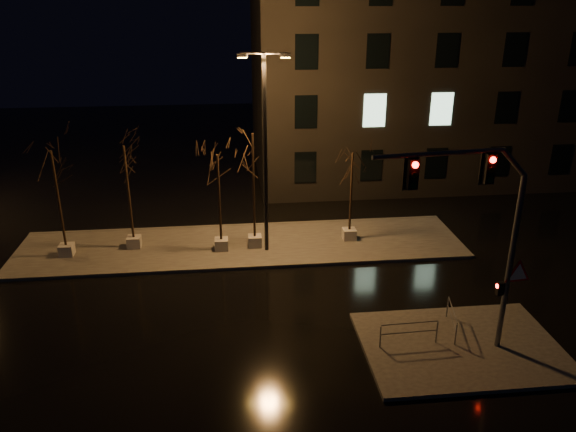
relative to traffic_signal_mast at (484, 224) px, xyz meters
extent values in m
plane|color=black|center=(-7.58, 3.80, -4.94)|extent=(90.00, 90.00, 0.00)
cube|color=#3F3C38|center=(-7.58, 9.80, -4.87)|extent=(22.00, 5.00, 0.15)
cube|color=#3F3C38|center=(-0.08, 0.30, -4.87)|extent=(7.00, 5.00, 0.15)
cube|color=black|center=(6.42, 21.80, 2.56)|extent=(25.00, 12.00, 15.00)
cube|color=#ADA9A1|center=(-15.94, 9.41, -4.52)|extent=(0.65, 0.65, 0.55)
cylinder|color=black|center=(-15.94, 9.41, -1.94)|extent=(0.11, 0.11, 4.61)
cube|color=#ADA9A1|center=(-12.87, 10.00, -4.52)|extent=(0.65, 0.65, 0.55)
cylinder|color=black|center=(-12.87, 10.00, -1.95)|extent=(0.11, 0.11, 4.58)
cube|color=#ADA9A1|center=(-8.59, 9.27, -4.52)|extent=(0.65, 0.65, 0.55)
cylinder|color=black|center=(-8.59, 9.27, -2.13)|extent=(0.11, 0.11, 4.23)
cube|color=#ADA9A1|center=(-6.95, 9.47, -4.52)|extent=(0.65, 0.65, 0.55)
cylinder|color=black|center=(-6.95, 9.47, -1.67)|extent=(0.11, 0.11, 5.14)
cube|color=#ADA9A1|center=(-2.13, 9.80, -4.52)|extent=(0.65, 0.65, 0.55)
cylinder|color=black|center=(-2.13, 9.80, -2.25)|extent=(0.11, 0.11, 3.99)
cylinder|color=#575B5F|center=(1.18, 0.13, -1.62)|extent=(0.19, 0.19, 6.33)
cylinder|color=#575B5F|center=(-1.81, -0.19, 2.43)|extent=(4.22, 0.59, 0.15)
cube|color=black|center=(-0.08, 0.00, 1.85)|extent=(0.34, 0.26, 0.95)
cube|color=black|center=(-2.60, -0.27, 1.85)|extent=(0.34, 0.26, 0.95)
cube|color=black|center=(0.95, 0.10, -2.47)|extent=(0.25, 0.21, 0.48)
cone|color=red|center=(1.50, 0.11, -1.94)|extent=(1.10, 0.15, 1.10)
sphere|color=#FF0C07|center=(1.18, 0.13, 2.17)|extent=(0.19, 0.19, 0.19)
cylinder|color=black|center=(-6.40, 9.01, -0.16)|extent=(0.19, 0.19, 9.27)
cylinder|color=black|center=(-6.40, 9.01, 4.48)|extent=(2.04, 0.30, 0.09)
cube|color=gold|center=(-7.32, 9.10, 4.34)|extent=(0.49, 0.31, 0.19)
cube|color=gold|center=(-5.47, 8.91, 4.34)|extent=(0.49, 0.31, 0.19)
cylinder|color=#575B5F|center=(-3.01, 0.47, -4.37)|extent=(0.05, 0.05, 0.85)
cylinder|color=#575B5F|center=(-0.93, 0.53, -4.37)|extent=(0.05, 0.05, 0.85)
cylinder|color=#575B5F|center=(-1.97, 0.50, -3.90)|extent=(2.08, 0.10, 0.04)
cylinder|color=#575B5F|center=(-1.97, 0.50, -4.27)|extent=(2.08, 0.10, 0.04)
cylinder|color=#575B5F|center=(-0.30, 0.33, -4.37)|extent=(0.05, 0.05, 0.83)
cylinder|color=#575B5F|center=(0.09, 2.15, -4.37)|extent=(0.05, 0.05, 0.83)
cylinder|color=#575B5F|center=(-0.11, 1.24, -3.91)|extent=(0.42, 1.82, 0.04)
cylinder|color=#575B5F|center=(-0.11, 1.24, -4.28)|extent=(0.42, 1.82, 0.04)
camera|label=1|loc=(-8.04, -15.82, 6.90)|focal=35.00mm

